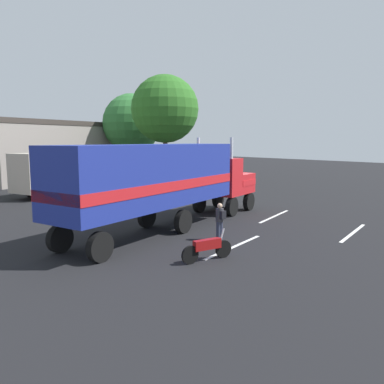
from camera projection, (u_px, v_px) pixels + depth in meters
ground_plane at (226, 209)px, 24.68m from camera, size 120.00×120.00×0.00m
lane_stripe_near at (274, 216)px, 22.29m from camera, size 4.22×1.55×0.01m
lane_stripe_mid at (234, 247)px, 15.89m from camera, size 4.29×1.31×0.01m
lane_stripe_far at (353, 233)px, 18.30m from camera, size 4.28×1.33×0.01m
semi_truck at (165, 178)px, 18.64m from camera, size 14.23×6.77×4.50m
person_bystander at (220, 220)px, 16.88m from camera, size 0.34×0.45×1.63m
parked_bus at (77, 168)px, 32.29m from camera, size 11.20×6.24×3.40m
motorcycle at (207, 248)px, 14.00m from camera, size 2.11×0.38×1.12m
tree_left at (165, 109)px, 37.64m from camera, size 6.55×6.55×10.65m
tree_right at (132, 123)px, 44.16m from camera, size 6.69×6.69×9.64m
building_backdrop at (62, 149)px, 43.08m from camera, size 19.24×11.38×6.40m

